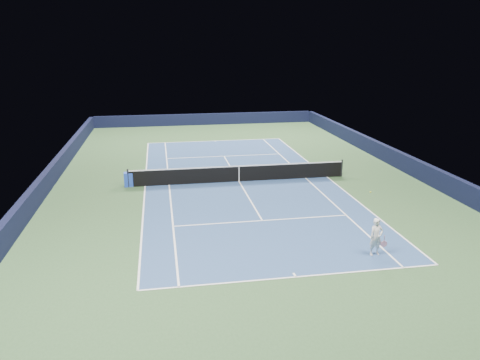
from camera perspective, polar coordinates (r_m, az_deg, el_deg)
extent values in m
plane|color=#2C4A28|center=(27.76, -0.12, -0.18)|extent=(40.00, 40.00, 0.00)
cube|color=black|center=(46.83, -4.26, 7.40)|extent=(22.00, 0.35, 1.10)
cube|color=black|center=(31.25, 19.85, 1.78)|extent=(0.35, 40.00, 1.10)
cube|color=black|center=(27.96, -22.55, -0.19)|extent=(0.35, 40.00, 1.10)
cube|color=navy|center=(27.76, -0.12, -0.18)|extent=(10.97, 23.77, 0.01)
cube|color=white|center=(39.17, -3.08, 4.79)|extent=(10.97, 0.08, 0.00)
cube|color=white|center=(17.00, 6.82, -11.65)|extent=(10.97, 0.08, 0.00)
cube|color=white|center=(29.15, 10.57, 0.37)|extent=(0.08, 23.77, 0.00)
cube|color=white|center=(27.41, -11.50, -0.73)|extent=(0.08, 23.77, 0.00)
cube|color=white|center=(28.71, 8.00, 0.24)|extent=(0.08, 23.77, 0.00)
cube|color=white|center=(27.39, -8.64, -0.59)|extent=(0.08, 23.77, 0.00)
cube|color=white|center=(33.86, -1.96, 2.92)|extent=(8.23, 0.08, 0.00)
cube|color=white|center=(21.82, 2.74, -4.96)|extent=(8.23, 0.08, 0.00)
cube|color=white|center=(27.75, -0.12, -0.17)|extent=(0.08, 12.80, 0.00)
cube|color=white|center=(39.02, -3.05, 4.75)|extent=(0.08, 0.30, 0.00)
cube|color=white|center=(17.13, 6.67, -11.42)|extent=(0.08, 0.30, 0.00)
cylinder|color=black|center=(27.30, -13.48, 0.23)|extent=(0.10, 0.10, 1.07)
cylinder|color=black|center=(29.34, 12.30, 1.44)|extent=(0.10, 0.10, 1.07)
cube|color=black|center=(27.63, -0.12, 0.72)|extent=(12.80, 0.03, 0.91)
cube|color=white|center=(27.50, -0.12, 1.70)|extent=(12.80, 0.04, 0.06)
cube|color=white|center=(27.63, -0.12, 0.72)|extent=(0.05, 0.04, 0.91)
cube|color=blue|center=(27.52, -13.44, 0.07)|extent=(0.51, 0.47, 0.81)
cube|color=silver|center=(27.48, -12.84, 0.20)|extent=(0.02, 0.36, 0.36)
imported|color=white|center=(18.93, 16.27, -6.68)|extent=(0.58, 0.41, 1.50)
cylinder|color=#CE859D|center=(19.05, 17.19, -6.80)|extent=(0.03, 0.03, 0.25)
cylinder|color=black|center=(19.14, 17.13, -7.46)|extent=(0.25, 0.02, 0.25)
cylinder|color=pink|center=(19.14, 17.13, -7.46)|extent=(0.27, 0.02, 0.27)
sphere|color=gold|center=(19.29, 15.62, -1.42)|extent=(0.07, 0.07, 0.07)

